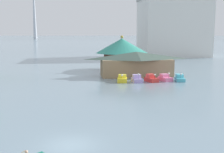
# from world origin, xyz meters

# --- Properties ---
(ground_plane) EXTENTS (2000.00, 2000.00, 0.00)m
(ground_plane) POSITION_xyz_m (0.00, 0.00, 0.00)
(ground_plane) COLOR gray
(pedal_boat_yellow) EXTENTS (2.13, 2.77, 1.58)m
(pedal_boat_yellow) POSITION_xyz_m (8.82, 27.97, 0.54)
(pedal_boat_yellow) COLOR yellow
(pedal_boat_yellow) RESTS_ON ground
(pedal_boat_lavender) EXTENTS (1.80, 2.42, 1.73)m
(pedal_boat_lavender) POSITION_xyz_m (11.44, 27.56, 0.54)
(pedal_boat_lavender) COLOR #B299D8
(pedal_boat_lavender) RESTS_ON ground
(pedal_boat_red) EXTENTS (2.28, 2.91, 1.57)m
(pedal_boat_red) POSITION_xyz_m (14.10, 27.61, 0.55)
(pedal_boat_red) COLOR red
(pedal_boat_red) RESTS_ON ground
(pedal_boat_pink) EXTENTS (2.42, 2.97, 1.70)m
(pedal_boat_pink) POSITION_xyz_m (16.86, 28.08, 0.52)
(pedal_boat_pink) COLOR pink
(pedal_boat_pink) RESTS_ON ground
(pedal_boat_cyan) EXTENTS (2.04, 3.11, 1.58)m
(pedal_boat_cyan) POSITION_xyz_m (19.54, 27.74, 0.49)
(pedal_boat_cyan) COLOR #4CB7CC
(pedal_boat_cyan) RESTS_ON ground
(boathouse) EXTENTS (15.46, 6.36, 4.99)m
(boathouse) POSITION_xyz_m (12.86, 34.76, 2.61)
(boathouse) COLOR #9E7F5B
(boathouse) RESTS_ON ground
(green_roof_pavilion) EXTENTS (12.26, 12.26, 8.21)m
(green_roof_pavilion) POSITION_xyz_m (11.43, 44.41, 4.42)
(green_roof_pavilion) COLOR brown
(green_roof_pavilion) RESTS_ON ground
(background_building_block) EXTENTS (24.49, 18.31, 21.77)m
(background_building_block) POSITION_xyz_m (37.09, 81.89, 10.90)
(background_building_block) COLOR silver
(background_building_block) RESTS_ON ground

